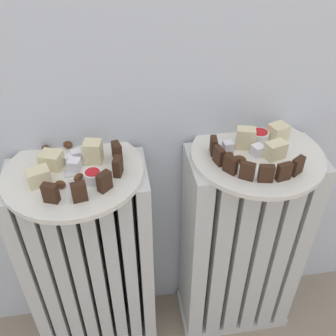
% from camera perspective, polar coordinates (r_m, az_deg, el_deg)
% --- Properties ---
extents(radiator_left, '(0.33, 0.17, 0.64)m').
position_cam_1_polar(radiator_left, '(1.10, -11.22, -14.21)').
color(radiator_left, silver).
rests_on(radiator_left, ground_plane).
extents(radiator_right, '(0.33, 0.17, 0.64)m').
position_cam_1_polar(radiator_right, '(1.14, 10.70, -11.61)').
color(radiator_right, silver).
rests_on(radiator_right, ground_plane).
extents(plate_left, '(0.31, 0.31, 0.01)m').
position_cam_1_polar(plate_left, '(0.87, -13.83, -0.60)').
color(plate_left, silver).
rests_on(plate_left, radiator_left).
extents(plate_right, '(0.31, 0.31, 0.01)m').
position_cam_1_polar(plate_right, '(0.92, 13.06, 1.95)').
color(plate_right, silver).
rests_on(plate_right, radiator_right).
extents(dark_cake_slice_left_0, '(0.03, 0.03, 0.04)m').
position_cam_1_polar(dark_cake_slice_left_0, '(0.79, -17.03, -3.58)').
color(dark_cake_slice_left_0, '#382114').
rests_on(dark_cake_slice_left_0, plate_left).
extents(dark_cake_slice_left_1, '(0.03, 0.02, 0.04)m').
position_cam_1_polar(dark_cake_slice_left_1, '(0.77, -13.05, -3.48)').
color(dark_cake_slice_left_1, '#382114').
rests_on(dark_cake_slice_left_1, plate_left).
extents(dark_cake_slice_left_2, '(0.03, 0.03, 0.04)m').
position_cam_1_polar(dark_cake_slice_left_2, '(0.79, -9.42, -2.00)').
color(dark_cake_slice_left_2, '#382114').
rests_on(dark_cake_slice_left_2, plate_left).
extents(dark_cake_slice_left_3, '(0.02, 0.03, 0.04)m').
position_cam_1_polar(dark_cake_slice_left_3, '(0.82, -7.46, 0.26)').
color(dark_cake_slice_left_3, '#382114').
rests_on(dark_cake_slice_left_3, plate_left).
extents(dark_cake_slice_left_4, '(0.02, 0.03, 0.04)m').
position_cam_1_polar(dark_cake_slice_left_4, '(0.87, -7.60, 2.47)').
color(dark_cake_slice_left_4, '#382114').
rests_on(dark_cake_slice_left_4, plate_left).
extents(marble_cake_slice_left_0, '(0.06, 0.05, 0.04)m').
position_cam_1_polar(marble_cake_slice_left_0, '(0.88, -16.88, 1.12)').
color(marble_cake_slice_left_0, beige).
rests_on(marble_cake_slice_left_0, plate_left).
extents(marble_cake_slice_left_1, '(0.04, 0.04, 0.05)m').
position_cam_1_polar(marble_cake_slice_left_1, '(0.87, -11.05, 2.39)').
color(marble_cake_slice_left_1, beige).
rests_on(marble_cake_slice_left_1, plate_left).
extents(marble_cake_slice_left_2, '(0.05, 0.05, 0.04)m').
position_cam_1_polar(marble_cake_slice_left_2, '(0.84, -18.65, -1.24)').
color(marble_cake_slice_left_2, beige).
rests_on(marble_cake_slice_left_2, plate_left).
extents(turkish_delight_left_0, '(0.03, 0.03, 0.03)m').
position_cam_1_polar(turkish_delight_left_0, '(0.86, -13.72, 0.47)').
color(turkish_delight_left_0, white).
rests_on(turkish_delight_left_0, plate_left).
extents(turkish_delight_left_1, '(0.02, 0.02, 0.02)m').
position_cam_1_polar(turkish_delight_left_1, '(0.88, -14.58, 1.27)').
color(turkish_delight_left_1, white).
rests_on(turkish_delight_left_1, plate_left).
extents(turkish_delight_left_2, '(0.02, 0.02, 0.02)m').
position_cam_1_polar(turkish_delight_left_2, '(0.89, -13.46, 1.92)').
color(turkish_delight_left_2, white).
rests_on(turkish_delight_left_2, plate_left).
extents(medjool_date_left_0, '(0.03, 0.03, 0.02)m').
position_cam_1_polar(medjool_date_left_0, '(0.94, -14.65, 3.46)').
color(medjool_date_left_0, '#4C2814').
rests_on(medjool_date_left_0, plate_left).
extents(medjool_date_left_1, '(0.03, 0.03, 0.02)m').
position_cam_1_polar(medjool_date_left_1, '(0.83, -13.14, -1.38)').
color(medjool_date_left_1, '#4C2814').
rests_on(medjool_date_left_1, plate_left).
extents(medjool_date_left_2, '(0.03, 0.02, 0.02)m').
position_cam_1_polar(medjool_date_left_2, '(0.82, -15.67, -2.35)').
color(medjool_date_left_2, '#4C2814').
rests_on(medjool_date_left_2, plate_left).
extents(medjool_date_left_3, '(0.03, 0.03, 0.02)m').
position_cam_1_polar(medjool_date_left_3, '(0.93, -17.63, 2.66)').
color(medjool_date_left_3, '#4C2814').
rests_on(medjool_date_left_3, plate_left).
extents(jam_bowl_left, '(0.04, 0.04, 0.03)m').
position_cam_1_polar(jam_bowl_left, '(0.82, -11.07, -1.19)').
color(jam_bowl_left, white).
rests_on(jam_bowl_left, plate_left).
extents(dark_cake_slice_right_0, '(0.02, 0.03, 0.04)m').
position_cam_1_polar(dark_cake_slice_right_0, '(0.89, 6.77, 3.29)').
color(dark_cake_slice_right_0, '#382114').
rests_on(dark_cake_slice_right_0, plate_right).
extents(dark_cake_slice_right_1, '(0.02, 0.03, 0.04)m').
position_cam_1_polar(dark_cake_slice_right_1, '(0.86, 7.55, 1.83)').
color(dark_cake_slice_right_1, '#382114').
rests_on(dark_cake_slice_right_1, plate_right).
extents(dark_cake_slice_right_2, '(0.03, 0.03, 0.04)m').
position_cam_1_polar(dark_cake_slice_right_2, '(0.83, 9.26, 0.51)').
color(dark_cake_slice_right_2, '#382114').
rests_on(dark_cake_slice_right_2, plate_right).
extents(dark_cake_slice_right_3, '(0.03, 0.03, 0.04)m').
position_cam_1_polar(dark_cake_slice_right_3, '(0.82, 11.66, -0.43)').
color(dark_cake_slice_right_3, '#382114').
rests_on(dark_cake_slice_right_3, plate_right).
extents(dark_cake_slice_right_4, '(0.03, 0.02, 0.04)m').
position_cam_1_polar(dark_cake_slice_right_4, '(0.82, 14.35, -0.80)').
color(dark_cake_slice_right_4, '#382114').
rests_on(dark_cake_slice_right_4, plate_right).
extents(dark_cake_slice_right_5, '(0.03, 0.02, 0.04)m').
position_cam_1_polar(dark_cake_slice_right_5, '(0.84, 16.83, -0.53)').
color(dark_cake_slice_right_5, '#382114').
rests_on(dark_cake_slice_right_5, plate_right).
extents(dark_cake_slice_right_6, '(0.03, 0.03, 0.04)m').
position_cam_1_polar(dark_cake_slice_right_6, '(0.86, 18.66, 0.29)').
color(dark_cake_slice_right_6, '#382114').
rests_on(dark_cake_slice_right_6, plate_right).
extents(marble_cake_slice_right_0, '(0.05, 0.04, 0.04)m').
position_cam_1_polar(marble_cake_slice_right_0, '(0.90, 15.62, 2.57)').
color(marble_cake_slice_right_0, beige).
rests_on(marble_cake_slice_right_0, plate_right).
extents(marble_cake_slice_right_1, '(0.05, 0.04, 0.05)m').
position_cam_1_polar(marble_cake_slice_right_1, '(0.91, 11.40, 4.36)').
color(marble_cake_slice_right_1, beige).
rests_on(marble_cake_slice_right_1, plate_right).
extents(marble_cake_slice_right_2, '(0.05, 0.05, 0.04)m').
position_cam_1_polar(marble_cake_slice_right_2, '(0.97, 15.99, 5.15)').
color(marble_cake_slice_right_2, beige).
rests_on(marble_cake_slice_right_2, plate_right).
extents(turkish_delight_right_0, '(0.03, 0.03, 0.03)m').
position_cam_1_polar(turkish_delight_right_0, '(0.90, 13.17, 2.57)').
color(turkish_delight_right_0, white).
rests_on(turkish_delight_right_0, plate_right).
extents(turkish_delight_right_1, '(0.02, 0.02, 0.02)m').
position_cam_1_polar(turkish_delight_right_1, '(0.91, 8.89, 3.22)').
color(turkish_delight_right_1, white).
rests_on(turkish_delight_right_1, plate_right).
extents(medjool_date_right_0, '(0.03, 0.03, 0.02)m').
position_cam_1_polar(medjool_date_right_0, '(0.87, 10.59, 1.31)').
color(medjool_date_right_0, '#4C2814').
rests_on(medjool_date_right_0, plate_right).
extents(medjool_date_right_1, '(0.02, 0.02, 0.02)m').
position_cam_1_polar(medjool_date_right_1, '(0.88, 9.01, 1.92)').
color(medjool_date_right_1, '#4C2814').
rests_on(medjool_date_right_1, plate_right).
extents(jam_bowl_right, '(0.05, 0.05, 0.02)m').
position_cam_1_polar(jam_bowl_right, '(0.96, 13.40, 4.72)').
color(jam_bowl_right, white).
rests_on(jam_bowl_right, plate_right).
extents(fork, '(0.03, 0.11, 0.00)m').
position_cam_1_polar(fork, '(0.83, -14.33, -2.25)').
color(fork, silver).
rests_on(fork, plate_left).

